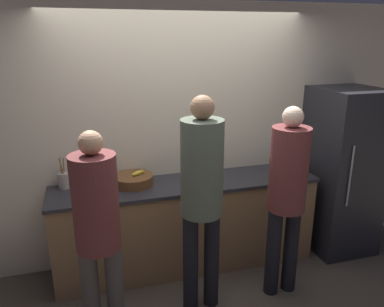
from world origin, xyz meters
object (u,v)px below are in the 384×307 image
Objects in this scene: refrigerator at (342,171)px; person_right at (287,189)px; bottle_clear at (189,177)px; bottle_green at (211,178)px; utensil_crock at (64,180)px; person_left at (97,225)px; cup_blue at (275,165)px; fruit_bowl at (133,180)px; person_center at (202,189)px.

refrigerator reaches higher than person_right.
bottle_green reaches higher than bottle_clear.
utensil_crock reaches higher than bottle_clear.
person_left is 2.10m from cup_blue.
fruit_bowl is at bearing 66.91° from person_left.
refrigerator is at bearing 15.39° from person_left.
bottle_clear is at bearing 40.25° from person_left.
person_right is 20.29× the size of cup_blue.
utensil_crock is at bearing 174.88° from refrigerator.
person_center reaches higher than utensil_crock.
cup_blue is (1.00, 0.16, -0.02)m from bottle_clear.
cup_blue is at bearing 17.79° from bottle_green.
bottle_green is at bearing 63.11° from person_center.
person_right is (0.77, -0.01, -0.09)m from person_center.
refrigerator is 2.87m from utensil_crock.
person_left is at bearing -164.61° from refrigerator.
person_left is 1.17m from bottle_clear.
bottle_clear is 0.91× the size of bottle_green.
fruit_bowl is at bearing 149.02° from person_right.
utensil_crock is 3.48× the size of cup_blue.
person_center reaches higher than bottle_clear.
utensil_crock is 1.83× the size of bottle_clear.
fruit_bowl is at bearing 163.14° from bottle_green.
person_right is at bearing -111.20° from cup_blue.
cup_blue is at bearing 35.69° from person_center.
cup_blue is (2.16, -0.05, -0.04)m from utensil_crock.
fruit_bowl is at bearing 175.92° from refrigerator.
refrigerator is at bearing -16.19° from cup_blue.
bottle_green is at bearing 31.20° from person_left.
person_right is (-1.00, -0.57, 0.14)m from refrigerator.
person_right reaches higher than person_left.
person_right is at bearing 5.00° from person_left.
fruit_bowl is at bearing 122.20° from person_center.
person_center is 0.87m from fruit_bowl.
utensil_crock is (-1.86, 0.83, -0.03)m from person_right.
person_center reaches higher than cup_blue.
refrigerator is 1.87m from person_center.
cup_blue is (1.89, 0.92, -0.03)m from person_left.
person_right is at bearing -45.46° from bottle_green.
fruit_bowl is 1.27× the size of utensil_crock.
person_right is 2.03m from utensil_crock.
person_right is 0.84m from cup_blue.
utensil_crock reaches higher than bottle_green.
utensil_crock reaches higher than cup_blue.
fruit_bowl is (-2.22, 0.16, 0.07)m from refrigerator.
refrigerator is 5.95× the size of utensil_crock.
person_center is at bearing 10.26° from person_left.
bottle_green is at bearing -162.21° from cup_blue.
bottle_green is 2.08× the size of cup_blue.
person_right reaches higher than fruit_bowl.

